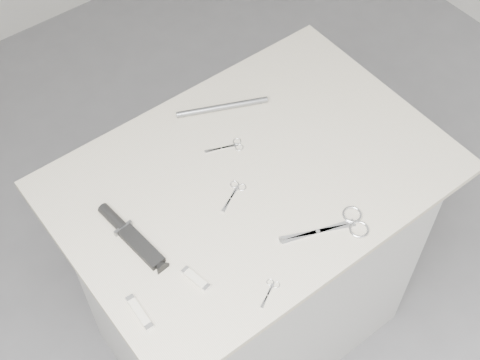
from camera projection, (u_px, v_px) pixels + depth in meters
ground at (249, 326)px, 2.46m from camera, size 4.00×4.00×0.01m
plinth at (251, 265)px, 2.09m from camera, size 0.90×0.60×0.90m
display_board at (253, 176)px, 1.73m from camera, size 1.00×0.70×0.02m
large_shears at (342, 225)px, 1.62m from camera, size 0.22×0.13×0.01m
embroidery_scissors_a at (235, 192)px, 1.68m from camera, size 0.10×0.07×0.00m
embroidery_scissors_b at (230, 146)px, 1.77m from camera, size 0.10×0.06×0.00m
tiny_scissors at (270, 290)px, 1.52m from camera, size 0.07×0.05×0.00m
sheathed_knife at (128, 233)px, 1.60m from camera, size 0.06×0.22×0.03m
pocket_knife_a at (139, 312)px, 1.48m from camera, size 0.02×0.10×0.01m
pocket_knife_b at (196, 279)px, 1.53m from camera, size 0.03×0.08×0.01m
metal_rail at (222, 107)px, 1.85m from camera, size 0.24×0.12×0.02m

